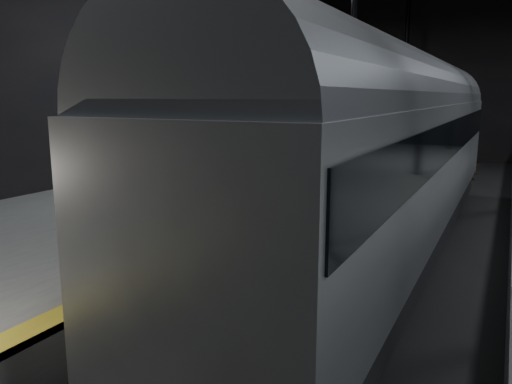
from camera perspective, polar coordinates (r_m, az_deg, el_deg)
The scene contains 6 objects.
ground at distance 15.19m, azimuth 15.50°, elevation -6.15°, with size 44.00×44.00×0.00m, color black.
platform_left at distance 18.01m, azimuth -8.44°, elevation -1.55°, with size 9.00×43.80×1.00m, color #4D4D4A.
tactile_strip at distance 15.86m, azimuth 4.13°, elevation -1.30°, with size 0.50×43.80×0.01m, color olive.
track at distance 15.17m, azimuth 15.51°, elevation -5.91°, with size 2.40×43.00×0.24m.
train at distance 14.21m, azimuth 15.78°, elevation 5.26°, with size 3.07×20.49×5.48m.
woman at distance 9.32m, azimuth -19.39°, elevation -5.54°, with size 0.59×0.39×1.63m, color #8E7057.
Camera 1 is at (2.78, -14.28, 4.36)m, focal length 35.00 mm.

